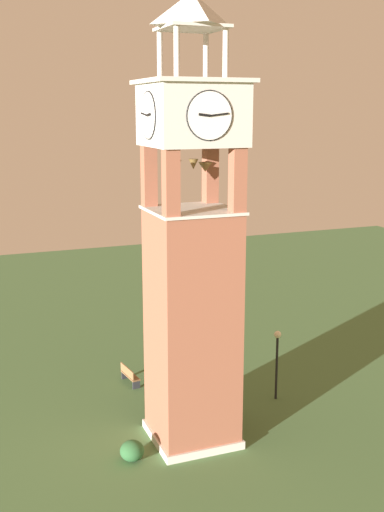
{
  "coord_description": "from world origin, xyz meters",
  "views": [
    {
      "loc": [
        9.12,
        23.62,
        14.1
      ],
      "look_at": [
        0.0,
        0.0,
        8.2
      ],
      "focal_mm": 44.46,
      "sensor_mm": 36.0,
      "label": 1
    }
  ],
  "objects_px": {
    "clock_tower": "(192,270)",
    "park_bench": "(129,375)",
    "lamp_post": "(277,352)",
    "trash_bin": "(169,380)"
  },
  "relations": [
    {
      "from": "lamp_post",
      "to": "clock_tower",
      "type": "bearing_deg",
      "value": 21.36
    },
    {
      "from": "clock_tower",
      "to": "park_bench",
      "type": "relative_size",
      "value": 11.32
    },
    {
      "from": "lamp_post",
      "to": "trash_bin",
      "type": "height_order",
      "value": "lamp_post"
    },
    {
      "from": "clock_tower",
      "to": "park_bench",
      "type": "bearing_deg",
      "value": -80.65
    },
    {
      "from": "park_bench",
      "to": "lamp_post",
      "type": "bearing_deg",
      "value": 145.61
    },
    {
      "from": "lamp_post",
      "to": "trash_bin",
      "type": "relative_size",
      "value": 4.45
    },
    {
      "from": "clock_tower",
      "to": "trash_bin",
      "type": "xyz_separation_m",
      "value": [
        -0.74,
        -5.18,
        -7.19
      ]
    },
    {
      "from": "clock_tower",
      "to": "park_bench",
      "type": "distance_m",
      "value": 9.62
    },
    {
      "from": "clock_tower",
      "to": "lamp_post",
      "type": "bearing_deg",
      "value": -158.64
    },
    {
      "from": "clock_tower",
      "to": "lamp_post",
      "type": "relative_size",
      "value": 5.23
    }
  ]
}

